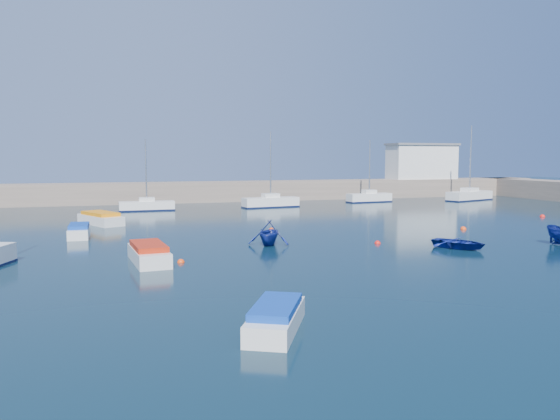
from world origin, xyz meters
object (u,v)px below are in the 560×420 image
object	(u,v)px
sailboat_7	(369,197)
motorboat_1	(79,231)
sailboat_5	(147,205)
sailboat_8	(469,195)
motorboat_3	(276,318)
motorboat_0	(149,253)
dinghy_left	(269,233)
harbor_office	(422,162)
motorboat_2	(101,218)
dinghy_center	(459,243)
sailboat_6	(271,202)

from	to	relation	value
sailboat_7	motorboat_1	xyz separation A→B (m)	(-34.56, -22.20, -0.18)
sailboat_5	sailboat_8	xyz separation A→B (m)	(42.85, 1.79, 0.10)
sailboat_7	motorboat_3	bearing A→B (deg)	144.00
motorboat_0	motorboat_1	xyz separation A→B (m)	(-4.17, 11.44, -0.05)
motorboat_3	motorboat_1	bearing A→B (deg)	134.08
sailboat_5	dinghy_left	bearing A→B (deg)	-167.78
harbor_office	sailboat_8	size ratio (longest dim) A/B	1.00
sailboat_8	motorboat_3	bearing A→B (deg)	118.30
motorboat_2	dinghy_left	world-z (taller)	dinghy_left
harbor_office	dinghy_center	bearing A→B (deg)	-119.09
sailboat_5	sailboat_6	bearing A→B (deg)	-90.94
sailboat_8	motorboat_0	xyz separation A→B (m)	(-44.75, -32.22, -0.18)
sailboat_6	dinghy_left	distance (m)	27.72
sailboat_6	dinghy_center	xyz separation A→B (m)	(3.22, -31.54, -0.29)
dinghy_left	motorboat_1	bearing A→B (deg)	171.66
motorboat_0	motorboat_2	world-z (taller)	motorboat_2
dinghy_center	dinghy_left	xyz separation A→B (m)	(-11.18, 4.98, 0.48)
sailboat_6	sailboat_7	distance (m)	14.74
harbor_office	sailboat_5	world-z (taller)	sailboat_5
sailboat_5	motorboat_2	distance (m)	12.33
harbor_office	dinghy_left	world-z (taller)	harbor_office
motorboat_2	motorboat_3	distance (m)	33.09
motorboat_1	motorboat_2	bearing A→B (deg)	80.14
sailboat_7	dinghy_center	size ratio (longest dim) A/B	2.36
sailboat_6	motorboat_0	xyz separation A→B (m)	(-16.02, -30.40, -0.13)
motorboat_0	motorboat_2	bearing A→B (deg)	93.14
dinghy_center	motorboat_3	bearing A→B (deg)	-172.88
sailboat_5	motorboat_0	bearing A→B (deg)	175.61
harbor_office	sailboat_6	size ratio (longest dim) A/B	1.14
dinghy_center	motorboat_0	bearing A→B (deg)	146.03
sailboat_5	motorboat_1	bearing A→B (deg)	161.45
motorboat_3	dinghy_left	size ratio (longest dim) A/B	1.35
sailboat_5	dinghy_left	size ratio (longest dim) A/B	2.47
dinghy_left	motorboat_0	bearing A→B (deg)	-130.98
harbor_office	motorboat_0	distance (m)	59.47
harbor_office	dinghy_center	size ratio (longest dim) A/B	2.92
sailboat_7	motorboat_3	distance (m)	54.43
sailboat_7	sailboat_8	world-z (taller)	sailboat_8
harbor_office	sailboat_8	distance (m)	10.11
sailboat_5	sailboat_8	size ratio (longest dim) A/B	0.78
sailboat_5	motorboat_1	xyz separation A→B (m)	(-6.07, -18.99, -0.12)
harbor_office	sailboat_6	world-z (taller)	sailboat_6
sailboat_8	harbor_office	bearing A→B (deg)	-6.68
sailboat_6	motorboat_3	world-z (taller)	sailboat_6
sailboat_5	dinghy_left	distance (m)	27.29
sailboat_5	sailboat_6	size ratio (longest dim) A/B	0.89
sailboat_6	motorboat_2	xyz separation A→B (m)	(-18.79, -11.38, -0.13)
sailboat_5	sailboat_8	distance (m)	42.89
sailboat_8	dinghy_center	size ratio (longest dim) A/B	2.94
sailboat_8	motorboat_0	world-z (taller)	sailboat_8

